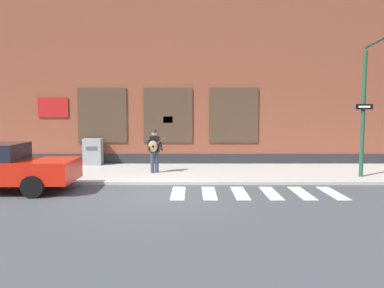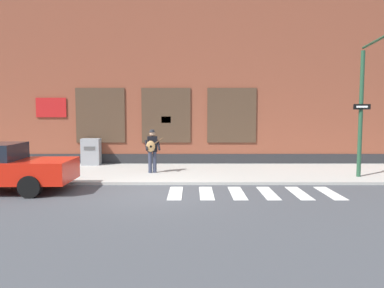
% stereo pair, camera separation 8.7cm
% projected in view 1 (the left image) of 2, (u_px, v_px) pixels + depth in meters
% --- Properties ---
extents(ground_plane, '(160.00, 160.00, 0.00)m').
position_uv_depth(ground_plane, '(154.00, 194.00, 11.50)').
color(ground_plane, '#424449').
extents(sidewalk, '(28.00, 4.72, 0.10)m').
position_uv_depth(sidewalk, '(163.00, 173.00, 15.20)').
color(sidewalk, '#ADAAA3').
rests_on(sidewalk, ground).
extents(building_backdrop, '(28.00, 4.06, 8.04)m').
position_uv_depth(building_backdrop, '(169.00, 83.00, 19.21)').
color(building_backdrop, brown).
rests_on(building_backdrop, ground).
extents(crosswalk, '(5.20, 1.90, 0.01)m').
position_uv_depth(crosswalk, '(254.00, 193.00, 11.57)').
color(crosswalk, silver).
rests_on(crosswalk, ground).
extents(busker, '(0.76, 0.62, 1.72)m').
position_uv_depth(busker, '(153.00, 148.00, 14.77)').
color(busker, '#33384C').
rests_on(busker, sidewalk).
extents(traffic_light, '(0.84, 3.29, 4.83)m').
position_uv_depth(traffic_light, '(375.00, 83.00, 12.47)').
color(traffic_light, '#234C33').
rests_on(traffic_light, sidewalk).
extents(utility_box, '(0.83, 0.55, 1.21)m').
position_uv_depth(utility_box, '(92.00, 152.00, 17.04)').
color(utility_box, gray).
rests_on(utility_box, sidewalk).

